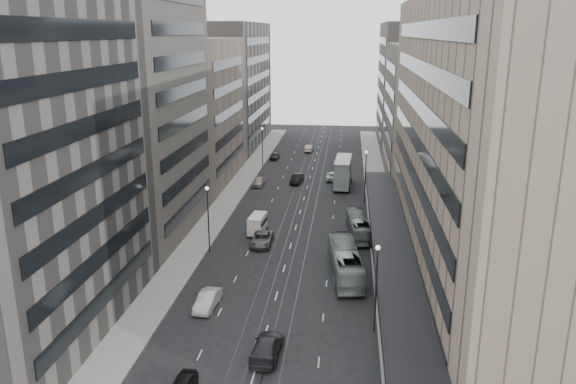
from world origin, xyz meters
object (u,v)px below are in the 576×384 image
at_px(double_decker, 343,172).
at_px(sedan_1, 207,300).
at_px(bus_near, 345,262).
at_px(sedan_2, 262,239).
at_px(bus_far, 358,226).
at_px(panel_van, 258,224).

relative_size(double_decker, sedan_1, 1.98).
bearing_deg(bus_near, sedan_2, -45.27).
bearing_deg(bus_far, sedan_2, 14.51).
height_order(double_decker, panel_van, double_decker).
bearing_deg(sedan_2, panel_van, 105.99).
height_order(bus_far, double_decker, double_decker).
relative_size(double_decker, panel_van, 2.20).
bearing_deg(double_decker, bus_far, -81.68).
bearing_deg(sedan_1, panel_van, 89.55).
xyz_separation_m(bus_near, panel_van, (-11.74, 12.18, -0.26)).
bearing_deg(bus_near, double_decker, -95.79).
bearing_deg(sedan_1, bus_far, 59.31).
relative_size(bus_far, double_decker, 1.06).
xyz_separation_m(double_decker, sedan_1, (-12.48, -45.88, -1.95)).
distance_m(bus_far, panel_van, 13.35).
relative_size(bus_far, sedan_2, 1.82).
height_order(sedan_1, sedan_2, sedan_1).
relative_size(bus_far, panel_van, 2.33).
xyz_separation_m(double_decker, panel_van, (-10.94, -24.78, -1.30)).
distance_m(double_decker, panel_van, 27.12).
relative_size(panel_van, sedan_2, 0.78).
height_order(bus_near, sedan_2, bus_near).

